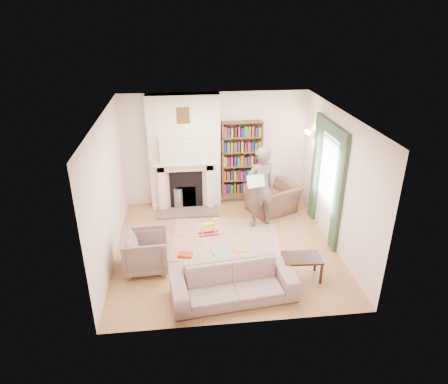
{
  "coord_description": "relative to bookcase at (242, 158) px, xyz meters",
  "views": [
    {
      "loc": [
        -0.83,
        -7.08,
        4.56
      ],
      "look_at": [
        0.0,
        0.25,
        1.15
      ],
      "focal_mm": 32.0,
      "sensor_mm": 36.0,
      "label": 1
    }
  ],
  "objects": [
    {
      "name": "coffee_table",
      "position": [
        0.62,
        -3.32,
        -0.95
      ],
      "size": [
        0.72,
        0.49,
        0.45
      ],
      "primitive_type": null,
      "rotation": [
        0.0,
        0.0,
        -0.05
      ],
      "color": "black",
      "rests_on": "floor"
    },
    {
      "name": "wall_sconce",
      "position": [
        1.38,
        -0.62,
        0.72
      ],
      "size": [
        0.2,
        0.24,
        0.24
      ],
      "primitive_type": null,
      "color": "gold",
      "rests_on": "wall_right"
    },
    {
      "name": "rocking_horse",
      "position": [
        -0.96,
        -1.61,
        -0.98
      ],
      "size": [
        0.47,
        0.23,
        0.39
      ],
      "primitive_type": null,
      "rotation": [
        0.0,
        0.0,
        0.12
      ],
      "color": "yellow",
      "rests_on": "rug"
    },
    {
      "name": "armchair_reading",
      "position": [
        0.68,
        -0.67,
        -0.82
      ],
      "size": [
        1.37,
        1.3,
        0.7
      ],
      "primitive_type": "imported",
      "rotation": [
        0.0,
        0.0,
        3.56
      ],
      "color": "#472D25",
      "rests_on": "floor"
    },
    {
      "name": "paraffin_heater",
      "position": [
        -1.6,
        -0.22,
        -0.9
      ],
      "size": [
        0.28,
        0.28,
        0.55
      ],
      "primitive_type": "cylinder",
      "rotation": [
        0.0,
        0.0,
        0.17
      ],
      "color": "#95979B",
      "rests_on": "floor"
    },
    {
      "name": "wall_right",
      "position": [
        1.6,
        -2.12,
        0.22
      ],
      "size": [
        0.0,
        4.5,
        4.5
      ],
      "primitive_type": "plane",
      "rotation": [
        1.57,
        0.0,
        -1.57
      ],
      "color": "white",
      "rests_on": "floor"
    },
    {
      "name": "ceiling",
      "position": [
        -0.65,
        -2.12,
        1.62
      ],
      "size": [
        4.5,
        4.5,
        0.0
      ],
      "primitive_type": "plane",
      "rotation": [
        3.14,
        0.0,
        0.0
      ],
      "color": "white",
      "rests_on": "wall_back"
    },
    {
      "name": "bookcase",
      "position": [
        0.0,
        0.0,
        0.0
      ],
      "size": [
        1.0,
        0.24,
        1.85
      ],
      "primitive_type": "cube",
      "color": "brown",
      "rests_on": "floor"
    },
    {
      "name": "wall_front",
      "position": [
        -0.65,
        -4.37,
        0.22
      ],
      "size": [
        4.5,
        0.0,
        4.5
      ],
      "primitive_type": "plane",
      "rotation": [
        -1.57,
        0.0,
        0.0
      ],
      "color": "white",
      "rests_on": "floor"
    },
    {
      "name": "fireplace",
      "position": [
        -1.4,
        -0.07,
        0.21
      ],
      "size": [
        1.7,
        0.58,
        2.8
      ],
      "color": "white",
      "rests_on": "floor"
    },
    {
      "name": "comic_annuals",
      "position": [
        -0.43,
        -2.54,
        -1.16
      ],
      "size": [
        0.55,
        0.64,
        0.02
      ],
      "color": "red",
      "rests_on": "rug"
    },
    {
      "name": "board_game",
      "position": [
        -0.76,
        -2.37,
        -1.15
      ],
      "size": [
        0.45,
        0.45,
        0.03
      ],
      "primitive_type": "cube",
      "rotation": [
        0.0,
        0.0,
        0.28
      ],
      "color": "#BDC746",
      "rests_on": "rug"
    },
    {
      "name": "game_box_lid",
      "position": [
        -1.5,
        -2.39,
        -1.14
      ],
      "size": [
        0.31,
        0.24,
        0.05
      ],
      "primitive_type": "cube",
      "rotation": [
        0.0,
        0.0,
        -0.2
      ],
      "color": "#B12C14",
      "rests_on": "rug"
    },
    {
      "name": "newspaper",
      "position": [
        0.08,
        -1.47,
        0.02
      ],
      "size": [
        0.42,
        0.22,
        0.27
      ],
      "primitive_type": "cube",
      "rotation": [
        -0.35,
        0.0,
        0.27
      ],
      "color": "white",
      "rests_on": "man_reading"
    },
    {
      "name": "curtain_right",
      "position": [
        1.55,
        -1.02,
        0.02
      ],
      "size": [
        0.07,
        0.32,
        2.4
      ],
      "primitive_type": "cube",
      "color": "#2F4930",
      "rests_on": "floor"
    },
    {
      "name": "rug",
      "position": [
        -0.62,
        -1.78,
        -1.17
      ],
      "size": [
        2.47,
        1.99,
        0.01
      ],
      "primitive_type": "cube",
      "rotation": [
        0.0,
        0.0,
        -0.1
      ],
      "color": "beige",
      "rests_on": "floor"
    },
    {
      "name": "floor",
      "position": [
        -0.65,
        -2.12,
        -1.18
      ],
      "size": [
        4.5,
        4.5,
        0.0
      ],
      "primitive_type": "plane",
      "color": "brown",
      "rests_on": "ground"
    },
    {
      "name": "sofa",
      "position": [
        -0.7,
        -3.74,
        -0.87
      ],
      "size": [
        2.19,
        1.06,
        0.62
      ],
      "primitive_type": "imported",
      "rotation": [
        0.0,
        0.0,
        0.11
      ],
      "color": "#AA9C8C",
      "rests_on": "floor"
    },
    {
      "name": "wall_back",
      "position": [
        -0.65,
        0.13,
        0.22
      ],
      "size": [
        4.5,
        0.0,
        4.5
      ],
      "primitive_type": "plane",
      "rotation": [
        1.57,
        0.0,
        0.0
      ],
      "color": "white",
      "rests_on": "floor"
    },
    {
      "name": "wall_left",
      "position": [
        -2.9,
        -2.12,
        0.22
      ],
      "size": [
        0.0,
        4.5,
        4.5
      ],
      "primitive_type": "plane",
      "rotation": [
        1.57,
        0.0,
        1.57
      ],
      "color": "white",
      "rests_on": "floor"
    },
    {
      "name": "window",
      "position": [
        1.58,
        -1.72,
        0.27
      ],
      "size": [
        0.02,
        0.9,
        1.3
      ],
      "primitive_type": "cube",
      "color": "silver",
      "rests_on": "wall_right"
    },
    {
      "name": "man_reading",
      "position": [
        0.23,
        -1.27,
        -0.23
      ],
      "size": [
        0.78,
        0.62,
        1.88
      ],
      "primitive_type": "imported",
      "rotation": [
        0.0,
        0.0,
        3.41
      ],
      "color": "#5D4D4A",
      "rests_on": "floor"
    },
    {
      "name": "curtain_left",
      "position": [
        1.55,
        -2.42,
        0.02
      ],
      "size": [
        0.07,
        0.32,
        2.4
      ],
      "primitive_type": "cube",
      "color": "#2F4930",
      "rests_on": "floor"
    },
    {
      "name": "armchair_left",
      "position": [
        -2.23,
        -2.71,
        -0.8
      ],
      "size": [
        0.86,
        0.84,
        0.75
      ],
      "primitive_type": "imported",
      "rotation": [
        0.0,
        0.0,
        1.61
      ],
      "color": "gray",
      "rests_on": "floor"
    },
    {
      "name": "pelmet",
      "position": [
        1.54,
        -1.72,
        1.2
      ],
      "size": [
        0.09,
        1.7,
        0.24
      ],
      "primitive_type": "cube",
      "color": "#2F4930",
      "rests_on": "wall_right"
    }
  ]
}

